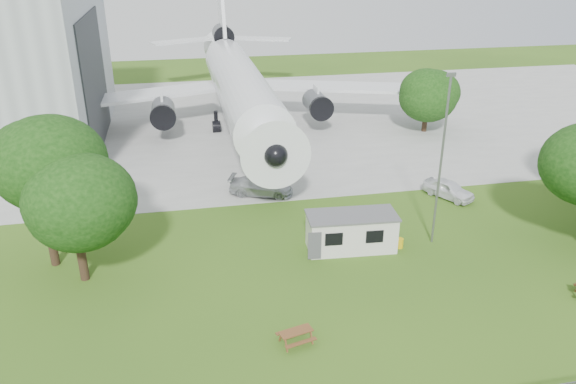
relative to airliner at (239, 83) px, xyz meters
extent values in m
plane|color=#4C761F|center=(2.00, -35.86, -5.27)|extent=(160.00, 160.00, 0.00)
cube|color=#B7B7B2|center=(2.00, 2.14, -5.25)|extent=(120.00, 46.00, 0.03)
cube|color=#2D3033|center=(-14.93, -2.86, 1.48)|extent=(0.16, 16.00, 12.96)
cylinder|color=white|center=(0.00, -1.86, -0.17)|extent=(5.40, 34.00, 5.40)
cone|color=white|center=(0.00, -20.86, -0.17)|extent=(5.40, 5.50, 5.40)
cone|color=white|center=(0.00, 19.14, 0.63)|extent=(4.86, 9.00, 4.86)
cube|color=white|center=(-12.50, 1.34, -1.37)|extent=(21.36, 10.77, 0.36)
cube|color=white|center=(12.50, 1.34, -1.37)|extent=(21.36, 10.77, 0.36)
cube|color=white|center=(0.00, 19.14, 6.33)|extent=(0.46, 9.96, 12.17)
cylinder|color=#515459|center=(-8.50, -2.36, -2.27)|extent=(2.50, 4.20, 2.50)
cylinder|color=#515459|center=(8.50, -2.36, -2.27)|extent=(2.50, 4.20, 2.50)
cylinder|color=#515459|center=(0.00, 18.14, 2.63)|extent=(2.60, 4.50, 2.60)
cylinder|color=black|center=(0.00, -17.36, -4.07)|extent=(0.36, 0.36, 2.40)
cylinder|color=black|center=(-2.80, -0.86, -4.07)|extent=(0.44, 0.44, 2.40)
cylinder|color=black|center=(2.80, -0.86, -4.07)|extent=(0.44, 0.44, 2.40)
cube|color=silver|center=(4.22, -29.39, -4.02)|extent=(6.15, 2.88, 2.50)
cube|color=#59595B|center=(4.22, -29.39, -2.71)|extent=(6.36, 3.10, 0.12)
cylinder|color=gold|center=(7.62, -29.99, -4.92)|extent=(0.50, 0.50, 0.70)
cylinder|color=slate|center=(10.20, -29.66, 0.73)|extent=(0.16, 0.16, 12.00)
cylinder|color=#382619|center=(-15.69, -27.59, -3.14)|extent=(0.56, 0.56, 4.25)
sphere|color=#2C5B1A|center=(-15.69, -27.59, 2.05)|extent=(7.18, 7.18, 7.18)
cylinder|color=#382619|center=(-13.53, -29.86, -3.70)|extent=(0.56, 0.56, 3.13)
sphere|color=#2C5B1A|center=(-13.53, -29.86, 0.13)|extent=(7.53, 7.53, 7.53)
cylinder|color=#382619|center=(20.30, -5.45, -4.02)|extent=(0.56, 0.56, 2.50)
sphere|color=#2C5B1A|center=(20.30, -5.45, -0.97)|extent=(6.65, 6.65, 6.65)
imported|color=white|center=(14.77, -22.78, -4.52)|extent=(3.73, 4.69, 1.50)
imported|color=#B2B5B9|center=(-0.51, -19.12, -4.49)|extent=(5.80, 3.92, 1.56)
camera|label=1|loc=(-6.84, -62.22, 14.32)|focal=35.00mm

